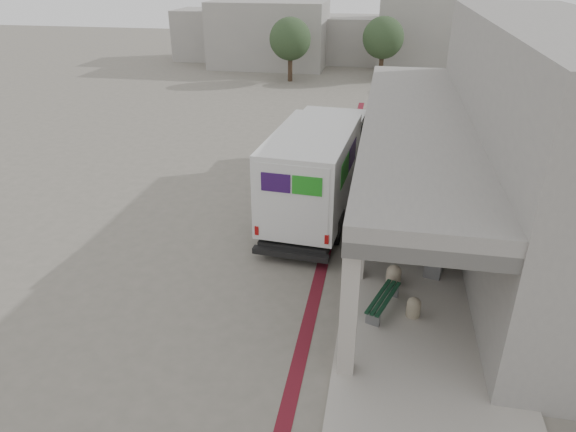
# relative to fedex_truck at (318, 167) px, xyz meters

# --- Properties ---
(ground) EXTENTS (120.00, 120.00, 0.00)m
(ground) POSITION_rel_fedex_truck_xyz_m (-0.30, -4.73, -1.82)
(ground) COLOR #676358
(ground) RESTS_ON ground
(bike_lane_stripe) EXTENTS (0.35, 40.00, 0.01)m
(bike_lane_stripe) POSITION_rel_fedex_truck_xyz_m (0.70, -2.73, -1.82)
(bike_lane_stripe) COLOR #5C121D
(bike_lane_stripe) RESTS_ON ground
(sidewalk) EXTENTS (4.40, 28.00, 0.12)m
(sidewalk) POSITION_rel_fedex_truck_xyz_m (3.70, -4.73, -1.76)
(sidewalk) COLOR #A0998F
(sidewalk) RESTS_ON ground
(transit_building) EXTENTS (7.60, 17.00, 7.00)m
(transit_building) POSITION_rel_fedex_truck_xyz_m (6.53, -0.23, 1.58)
(transit_building) COLOR gray
(transit_building) RESTS_ON ground
(distant_backdrop) EXTENTS (28.00, 10.00, 6.50)m
(distant_backdrop) POSITION_rel_fedex_truck_xyz_m (-3.15, 31.15, 0.88)
(distant_backdrop) COLOR gray
(distant_backdrop) RESTS_ON ground
(tree_left) EXTENTS (3.20, 3.20, 4.80)m
(tree_left) POSITION_rel_fedex_truck_xyz_m (-5.30, 23.27, 1.36)
(tree_left) COLOR #38281C
(tree_left) RESTS_ON ground
(tree_mid) EXTENTS (3.20, 3.20, 4.80)m
(tree_mid) POSITION_rel_fedex_truck_xyz_m (1.70, 25.27, 1.36)
(tree_mid) COLOR #38281C
(tree_mid) RESTS_ON ground
(tree_right) EXTENTS (3.20, 3.20, 4.80)m
(tree_right) POSITION_rel_fedex_truck_xyz_m (9.70, 24.27, 1.36)
(tree_right) COLOR #38281C
(tree_right) RESTS_ON ground
(fedex_truck) EXTENTS (3.08, 8.18, 3.42)m
(fedex_truck) POSITION_rel_fedex_truck_xyz_m (0.00, 0.00, 0.00)
(fedex_truck) COLOR black
(fedex_truck) RESTS_ON ground
(bench) EXTENTS (0.93, 1.79, 0.41)m
(bench) POSITION_rel_fedex_truck_xyz_m (2.58, -5.80, -1.41)
(bench) COLOR slate
(bench) RESTS_ON sidewalk
(bollard_near) EXTENTS (0.37, 0.37, 0.56)m
(bollard_near) POSITION_rel_fedex_truck_xyz_m (3.37, -5.92, -1.42)
(bollard_near) COLOR gray
(bollard_near) RESTS_ON sidewalk
(bollard_far) EXTENTS (0.42, 0.42, 0.63)m
(bollard_far) POSITION_rel_fedex_truck_xyz_m (2.85, -4.53, -1.38)
(bollard_far) COLOR gray
(bollard_far) RESTS_ON sidewalk
(utility_cabinet) EXTENTS (0.62, 0.73, 1.06)m
(utility_cabinet) POSITION_rel_fedex_truck_xyz_m (4.03, -3.74, -1.17)
(utility_cabinet) COLOR gray
(utility_cabinet) RESTS_ON sidewalk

